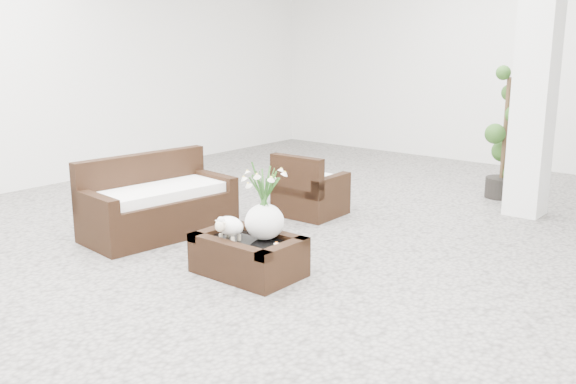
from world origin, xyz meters
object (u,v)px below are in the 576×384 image
Objects in this scene: armchair at (311,184)px; topiary at (505,134)px; loveseat at (159,197)px; coffee_table at (249,257)px.

topiary is (1.40, 2.20, 0.46)m from armchair.
topiary reaches higher than loveseat.
loveseat reaches higher than armchair.
coffee_table is 1.24× the size of armchair.
coffee_table is 0.59× the size of loveseat.
topiary reaches higher than coffee_table.
loveseat is (-1.50, 0.26, 0.25)m from coffee_table.
topiary is at bearing -124.25° from armchair.
coffee_table is 4.19m from topiary.
topiary is (2.13, 3.83, 0.41)m from loveseat.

